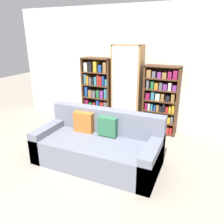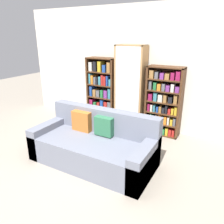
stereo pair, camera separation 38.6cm
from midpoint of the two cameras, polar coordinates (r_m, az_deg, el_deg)
ground_plane at (r=3.49m, az=-7.09°, el=-17.16°), size 16.00×16.00×0.00m
wall_back at (r=5.05m, az=9.22°, el=11.05°), size 6.17×0.06×2.70m
couch at (r=3.75m, az=-1.74°, el=-8.80°), size 2.07×0.94×0.87m
bookshelf_left at (r=5.33m, az=-0.48°, el=5.31°), size 0.72×0.32×1.57m
display_cabinet at (r=4.96m, az=7.13°, el=6.06°), size 0.65×0.36×1.88m
bookshelf_right at (r=4.80m, az=15.64°, el=2.41°), size 0.74×0.32×1.48m
wine_bottle at (r=4.41m, az=9.08°, el=-6.44°), size 0.08×0.08×0.40m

